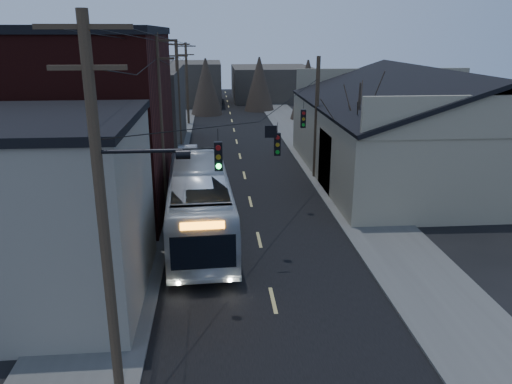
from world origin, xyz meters
TOP-DOWN VIEW (x-y plane):
  - road_surface at (0.00, 30.00)m, footprint 9.00×110.00m
  - sidewalk_left at (-6.50, 30.00)m, footprint 4.00×110.00m
  - sidewalk_right at (6.50, 30.00)m, footprint 4.00×110.00m
  - building_clapboard at (-9.00, 9.00)m, footprint 8.00×8.00m
  - building_brick at (-10.00, 20.00)m, footprint 10.00×12.00m
  - building_left_far at (-9.50, 36.00)m, footprint 9.00×14.00m
  - warehouse at (13.00, 25.00)m, footprint 16.16×20.60m
  - building_far_left at (-6.00, 65.00)m, footprint 10.00×12.00m
  - building_far_right at (7.00, 70.00)m, footprint 12.00×14.00m
  - bare_tree at (6.50, 20.00)m, footprint 0.40×0.40m
  - utility_lines at (-3.11, 24.14)m, footprint 11.24×45.28m
  - bus at (-2.96, 14.98)m, footprint 3.56×12.79m
  - parked_car at (-4.30, 29.81)m, footprint 1.53×4.33m

SIDE VIEW (x-z plane):
  - road_surface at x=0.00m, z-range 0.00..0.02m
  - sidewalk_left at x=-6.50m, z-range 0.00..0.12m
  - sidewalk_right at x=6.50m, z-range 0.00..0.12m
  - parked_car at x=-4.30m, z-range 0.00..1.42m
  - bus at x=-2.96m, z-range 0.00..3.53m
  - building_far_right at x=7.00m, z-range 0.00..5.00m
  - warehouse at x=13.00m, z-range -1.17..6.56m
  - building_far_left at x=-6.00m, z-range 0.00..6.00m
  - building_clapboard at x=-9.00m, z-range 0.00..7.00m
  - building_left_far at x=-9.50m, z-range 0.00..7.00m
  - bare_tree at x=6.50m, z-range 0.00..7.20m
  - utility_lines at x=-3.11m, z-range -0.30..10.20m
  - building_brick at x=-10.00m, z-range 0.00..10.00m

